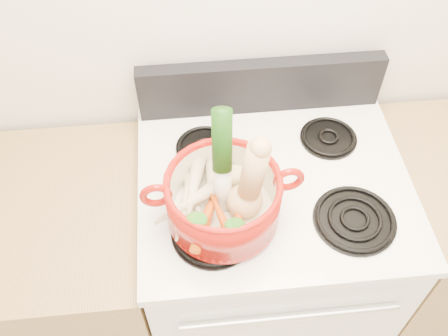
{
  "coord_description": "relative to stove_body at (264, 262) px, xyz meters",
  "views": [
    {
      "loc": [
        -0.23,
        0.54,
        2.08
      ],
      "look_at": [
        -0.16,
        1.26,
        1.19
      ],
      "focal_mm": 40.0,
      "sensor_mm": 36.0,
      "label": 1
    }
  ],
  "objects": [
    {
      "name": "leek",
      "position": [
        -0.16,
        -0.09,
        0.7
      ],
      "size": [
        0.06,
        0.12,
        0.32
      ],
      "primitive_type": "cylinder",
      "rotation": [
        -0.21,
        0.0,
        -0.08
      ],
      "color": "white",
      "rests_on": "dutch_oven"
    },
    {
      "name": "control_backsplash",
      "position": [
        0.0,
        0.3,
        0.58
      ],
      "size": [
        0.76,
        0.05,
        0.18
      ],
      "primitive_type": "cube",
      "color": "black",
      "rests_on": "cooktop"
    },
    {
      "name": "pot_handle_right",
      "position": [
        0.01,
        -0.11,
        0.63
      ],
      "size": [
        0.08,
        0.02,
        0.08
      ],
      "primitive_type": "torus",
      "rotation": [
        1.57,
        0.0,
        0.05
      ],
      "color": "#951109",
      "rests_on": "dutch_oven"
    },
    {
      "name": "oven_handle",
      "position": [
        0.0,
        -0.34,
        0.32
      ],
      "size": [
        0.6,
        0.02,
        0.02
      ],
      "primitive_type": "cylinder",
      "rotation": [
        0.0,
        1.57,
        0.0
      ],
      "color": "silver",
      "rests_on": "stove_body"
    },
    {
      "name": "parsnip_3",
      "position": [
        -0.26,
        -0.12,
        0.58
      ],
      "size": [
        0.18,
        0.12,
        0.06
      ],
      "primitive_type": "cone",
      "rotation": [
        1.66,
        0.0,
        -1.11
      ],
      "color": "beige",
      "rests_on": "dutch_oven"
    },
    {
      "name": "parsnip_0",
      "position": [
        -0.24,
        -0.08,
        0.56
      ],
      "size": [
        0.08,
        0.2,
        0.05
      ],
      "primitive_type": "cone",
      "rotation": [
        1.66,
        0.0,
        0.2
      ],
      "color": "beige",
      "rests_on": "dutch_oven"
    },
    {
      "name": "wall_back",
      "position": [
        0.0,
        0.35,
        0.84
      ],
      "size": [
        3.5,
        0.02,
        2.6
      ],
      "primitive_type": "cube",
      "color": "silver",
      "rests_on": "floor"
    },
    {
      "name": "pot_handle_left",
      "position": [
        -0.33,
        -0.12,
        0.63
      ],
      "size": [
        0.08,
        0.02,
        0.08
      ],
      "primitive_type": "torus",
      "rotation": [
        1.57,
        0.0,
        0.05
      ],
      "color": "#951109",
      "rests_on": "dutch_oven"
    },
    {
      "name": "parsnip_1",
      "position": [
        -0.26,
        -0.12,
        0.57
      ],
      "size": [
        0.09,
        0.19,
        0.05
      ],
      "primitive_type": "cone",
      "rotation": [
        1.66,
        0.0,
        -0.3
      ],
      "color": "beige",
      "rests_on": "dutch_oven"
    },
    {
      "name": "carrot_3",
      "position": [
        -0.2,
        -0.15,
        0.57
      ],
      "size": [
        0.1,
        0.15,
        0.05
      ],
      "primitive_type": "cone",
      "rotation": [
        1.66,
        0.0,
        -0.49
      ],
      "color": "#B83F09",
      "rests_on": "dutch_oven"
    },
    {
      "name": "parsnip_2",
      "position": [
        -0.19,
        -0.08,
        0.57
      ],
      "size": [
        0.05,
        0.17,
        0.05
      ],
      "primitive_type": "cone",
      "rotation": [
        1.66,
        0.0,
        -0.09
      ],
      "color": "beige",
      "rests_on": "dutch_oven"
    },
    {
      "name": "carrot_0",
      "position": [
        -0.2,
        -0.14,
        0.56
      ],
      "size": [
        0.1,
        0.18,
        0.05
      ],
      "primitive_type": "cone",
      "rotation": [
        1.66,
        0.0,
        -0.37
      ],
      "color": "#DE490B",
      "rests_on": "dutch_oven"
    },
    {
      "name": "burner_front_left",
      "position": [
        -0.19,
        -0.16,
        0.5
      ],
      "size": [
        0.22,
        0.22,
        0.02
      ],
      "primitive_type": "cylinder",
      "color": "black",
      "rests_on": "cooktop"
    },
    {
      "name": "burner_front_right",
      "position": [
        0.19,
        -0.16,
        0.5
      ],
      "size": [
        0.22,
        0.22,
        0.02
      ],
      "primitive_type": "cylinder",
      "color": "black",
      "rests_on": "cooktop"
    },
    {
      "name": "stove_body",
      "position": [
        0.0,
        0.0,
        0.0
      ],
      "size": [
        0.76,
        0.65,
        0.92
      ],
      "primitive_type": "cube",
      "color": "silver",
      "rests_on": "floor"
    },
    {
      "name": "cooktop",
      "position": [
        0.0,
        0.0,
        0.47
      ],
      "size": [
        0.78,
        0.67,
        0.03
      ],
      "primitive_type": "cube",
      "color": "white",
      "rests_on": "stove_body"
    },
    {
      "name": "dutch_oven",
      "position": [
        -0.16,
        -0.12,
        0.58
      ],
      "size": [
        0.31,
        0.31,
        0.15
      ],
      "primitive_type": "cylinder",
      "rotation": [
        0.0,
        0.0,
        0.05
      ],
      "color": "#951109",
      "rests_on": "burner_front_left"
    },
    {
      "name": "burner_back_right",
      "position": [
        0.19,
        0.14,
        0.5
      ],
      "size": [
        0.17,
        0.17,
        0.02
      ],
      "primitive_type": "cylinder",
      "color": "black",
      "rests_on": "cooktop"
    },
    {
      "name": "carrot_4",
      "position": [
        -0.17,
        -0.17,
        0.58
      ],
      "size": [
        0.07,
        0.16,
        0.04
      ],
      "primitive_type": "cone",
      "rotation": [
        1.66,
        0.0,
        0.27
      ],
      "color": "#BA4B09",
      "rests_on": "dutch_oven"
    },
    {
      "name": "squash",
      "position": [
        -0.1,
        -0.13,
        0.66
      ],
      "size": [
        0.16,
        0.15,
        0.26
      ],
      "primitive_type": null,
      "rotation": [
        0.0,
        0.14,
        0.41
      ],
      "color": "#E3B974",
      "rests_on": "dutch_oven"
    },
    {
      "name": "parsnip_4",
      "position": [
        -0.23,
        -0.08,
        0.58
      ],
      "size": [
        0.1,
        0.23,
        0.06
      ],
      "primitive_type": "cone",
      "rotation": [
        1.66,
        0.0,
        -0.23
      ],
      "color": "beige",
      "rests_on": "dutch_oven"
    },
    {
      "name": "carrot_1",
      "position": [
        -0.22,
        -0.19,
        0.56
      ],
      "size": [
        0.07,
        0.14,
        0.04
      ],
      "primitive_type": "cone",
      "rotation": [
        1.66,
        0.0,
        -0.31
      ],
      "color": "#DE570B",
      "rests_on": "dutch_oven"
    },
    {
      "name": "carrot_2",
      "position": [
        -0.13,
        -0.16,
        0.57
      ],
      "size": [
        0.07,
        0.18,
        0.05
      ],
      "primitive_type": "cone",
      "rotation": [
        1.66,
        0.0,
        -0.18
      ],
      "color": "#BB3309",
      "rests_on": "dutch_oven"
    },
    {
      "name": "burner_back_left",
      "position": [
        -0.19,
        0.14,
        0.5
      ],
      "size": [
        0.17,
        0.17,
        0.02
      ],
      "primitive_type": "cylinder",
      "color": "black",
      "rests_on": "cooktop"
    },
    {
      "name": "ginger",
      "position": [
        -0.12,
        -0.02,
        0.56
      ],
      "size": [
        0.1,
        0.09,
        0.04
      ],
      "primitive_type": "ellipsoid",
      "rotation": [
        0.0,
        0.0,
        0.4
      ],
      "color": "#D6C183",
      "rests_on": "dutch_oven"
    }
  ]
}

